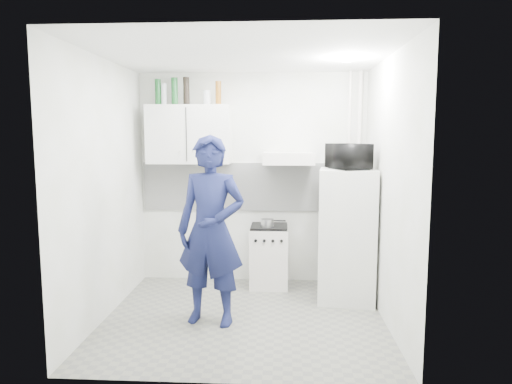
{
  "coord_description": "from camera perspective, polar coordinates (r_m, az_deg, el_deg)",
  "views": [
    {
      "loc": [
        0.37,
        -4.43,
        1.83
      ],
      "look_at": [
        0.1,
        0.3,
        1.25
      ],
      "focal_mm": 32.0,
      "sensor_mm": 36.0,
      "label": 1
    }
  ],
  "objects": [
    {
      "name": "floor",
      "position": [
        4.8,
        -1.48,
        -15.41
      ],
      "size": [
        2.8,
        2.8,
        0.0
      ],
      "primitive_type": "plane",
      "color": "slate",
      "rests_on": "ground"
    },
    {
      "name": "ceiling",
      "position": [
        4.51,
        -1.59,
        16.82
      ],
      "size": [
        2.8,
        2.8,
        0.0
      ],
      "primitive_type": "plane",
      "color": "white",
      "rests_on": "wall_back"
    },
    {
      "name": "wall_back",
      "position": [
        5.71,
        -0.48,
        1.67
      ],
      "size": [
        2.8,
        0.0,
        2.8
      ],
      "primitive_type": "plane",
      "rotation": [
        1.57,
        0.0,
        0.0
      ],
      "color": "white",
      "rests_on": "floor"
    },
    {
      "name": "wall_left",
      "position": [
        4.8,
        -18.44,
        0.28
      ],
      "size": [
        0.0,
        2.6,
        2.6
      ],
      "primitive_type": "plane",
      "rotation": [
        1.57,
        0.0,
        1.57
      ],
      "color": "white",
      "rests_on": "floor"
    },
    {
      "name": "wall_right",
      "position": [
        4.57,
        16.22,
        0.05
      ],
      "size": [
        0.0,
        2.6,
        2.6
      ],
      "primitive_type": "plane",
      "rotation": [
        1.57,
        0.0,
        -1.57
      ],
      "color": "white",
      "rests_on": "floor"
    },
    {
      "name": "person",
      "position": [
        4.45,
        -5.65,
        -4.82
      ],
      "size": [
        0.74,
        0.56,
        1.85
      ],
      "primitive_type": "imported",
      "rotation": [
        0.0,
        0.0,
        -0.18
      ],
      "color": "#151A43",
      "rests_on": "floor"
    },
    {
      "name": "stove",
      "position": [
        5.62,
        1.64,
        -8.12
      ],
      "size": [
        0.46,
        0.46,
        0.73
      ],
      "primitive_type": "cube",
      "color": "silver",
      "rests_on": "floor"
    },
    {
      "name": "fridge",
      "position": [
        5.19,
        11.29,
        -5.31
      ],
      "size": [
        0.67,
        0.67,
        1.47
      ],
      "primitive_type": "cube",
      "rotation": [
        0.0,
        0.0,
        -0.11
      ],
      "color": "white",
      "rests_on": "floor"
    },
    {
      "name": "stove_top",
      "position": [
        5.54,
        1.66,
        -4.33
      ],
      "size": [
        0.44,
        0.44,
        0.03
      ],
      "primitive_type": "cube",
      "color": "black",
      "rests_on": "stove"
    },
    {
      "name": "saucepan",
      "position": [
        5.47,
        1.42,
        -3.86
      ],
      "size": [
        0.15,
        0.15,
        0.09
      ],
      "primitive_type": "cylinder",
      "color": "silver",
      "rests_on": "stove_top"
    },
    {
      "name": "microwave",
      "position": [
        5.08,
        11.53,
        4.38
      ],
      "size": [
        0.59,
        0.49,
        0.28
      ],
      "primitive_type": "imported",
      "rotation": [
        0.0,
        0.0,
        1.91
      ],
      "color": "black",
      "rests_on": "fridge"
    },
    {
      "name": "bottle_a",
      "position": [
        5.72,
        -12.15,
        12.09
      ],
      "size": [
        0.07,
        0.07,
        0.31
      ],
      "primitive_type": "cylinder",
      "color": "#144C1E",
      "rests_on": "upper_cabinet"
    },
    {
      "name": "bottle_b",
      "position": [
        5.7,
        -11.44,
        11.87
      ],
      "size": [
        0.07,
        0.07,
        0.26
      ],
      "primitive_type": "cylinder",
      "color": "#B2B7BC",
      "rests_on": "upper_cabinet"
    },
    {
      "name": "bottle_c",
      "position": [
        5.68,
        -10.14,
        12.26
      ],
      "size": [
        0.08,
        0.08,
        0.32
      ],
      "primitive_type": "cylinder",
      "color": "#144C1E",
      "rests_on": "upper_cabinet"
    },
    {
      "name": "bottle_d",
      "position": [
        5.64,
        -8.7,
        12.35
      ],
      "size": [
        0.07,
        0.07,
        0.33
      ],
      "primitive_type": "cylinder",
      "color": "black",
      "rests_on": "upper_cabinet"
    },
    {
      "name": "canister_b",
      "position": [
        5.59,
        -6.15,
        11.63
      ],
      "size": [
        0.09,
        0.09,
        0.17
      ],
      "primitive_type": "cylinder",
      "color": "#B2B7BC",
      "rests_on": "upper_cabinet"
    },
    {
      "name": "bottle_e",
      "position": [
        5.58,
        -4.73,
        12.21
      ],
      "size": [
        0.07,
        0.07,
        0.28
      ],
      "primitive_type": "cylinder",
      "color": "brown",
      "rests_on": "upper_cabinet"
    },
    {
      "name": "upper_cabinet",
      "position": [
        5.61,
        -8.33,
        7.12
      ],
      "size": [
        1.0,
        0.35,
        0.7
      ],
      "primitive_type": "cube",
      "color": "white",
      "rests_on": "wall_back"
    },
    {
      "name": "range_hood",
      "position": [
        5.43,
        4.09,
        4.23
      ],
      "size": [
        0.6,
        0.5,
        0.14
      ],
      "primitive_type": "cube",
      "color": "silver",
      "rests_on": "wall_back"
    },
    {
      "name": "backsplash",
      "position": [
        5.71,
        -0.49,
        0.66
      ],
      "size": [
        2.74,
        0.03,
        0.6
      ],
      "primitive_type": "cube",
      "color": "white",
      "rests_on": "wall_back"
    },
    {
      "name": "pipe_a",
      "position": [
        5.7,
        12.63,
        1.48
      ],
      "size": [
        0.05,
        0.05,
        2.6
      ],
      "primitive_type": "cylinder",
      "color": "silver",
      "rests_on": "floor"
    },
    {
      "name": "pipe_b",
      "position": [
        5.68,
        11.43,
        1.5
      ],
      "size": [
        0.04,
        0.04,
        2.6
      ],
      "primitive_type": "cylinder",
      "color": "silver",
      "rests_on": "floor"
    },
    {
      "name": "ceiling_spot_fixture",
      "position": [
        4.73,
        11.29,
        15.86
      ],
      "size": [
        0.1,
        0.1,
        0.02
      ],
      "primitive_type": "cylinder",
      "color": "white",
      "rests_on": "ceiling"
    }
  ]
}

